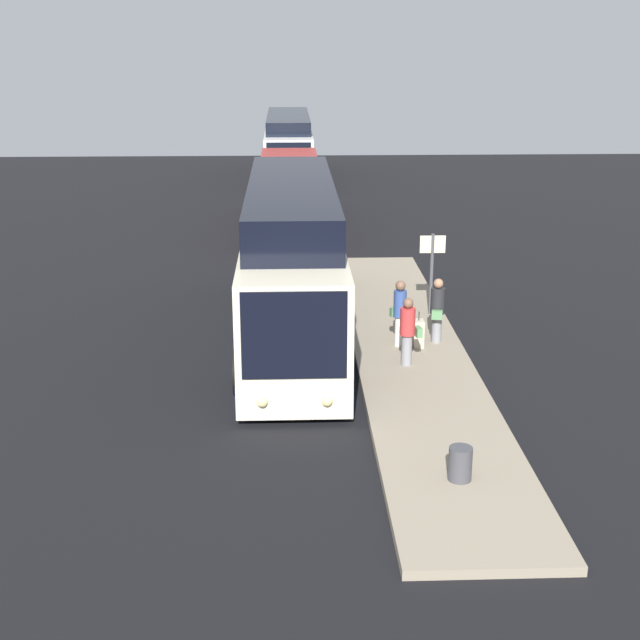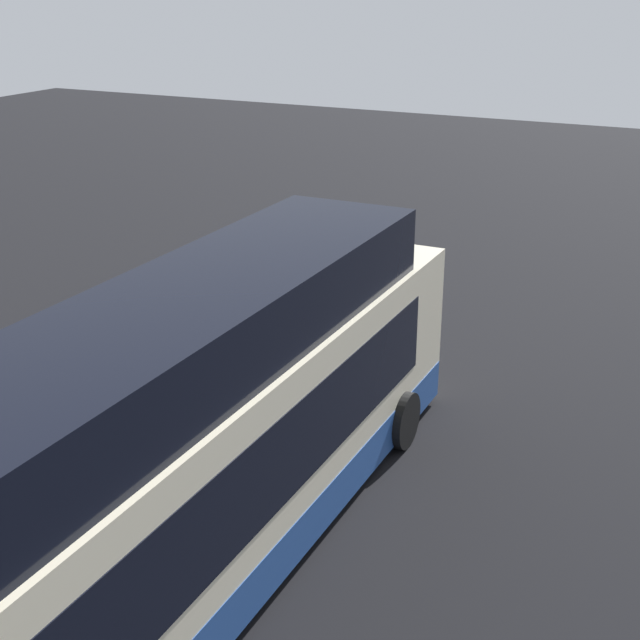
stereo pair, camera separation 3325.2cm
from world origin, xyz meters
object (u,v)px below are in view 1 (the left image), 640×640
object	(u,v)px
bus_second	(290,195)
passenger_boarding	(437,308)
sign_post	(432,263)
passenger_with_bags	(400,310)
bus_third	(288,150)
passenger_waiting	(408,329)
trash_bin	(460,464)
suitcase	(418,333)
bus_lead	(292,269)

from	to	relation	value
bus_second	passenger_boarding	xyz separation A→B (m)	(15.87, 3.84, -0.25)
sign_post	passenger_with_bags	bearing A→B (deg)	-24.71
bus_second	bus_third	xyz separation A→B (m)	(-13.62, -0.00, 0.26)
sign_post	passenger_boarding	bearing A→B (deg)	-5.13
passenger_with_bags	sign_post	xyz separation A→B (m)	(-2.75, 1.26, 0.56)
passenger_with_bags	bus_third	bearing A→B (deg)	77.54
bus_third	passenger_waiting	distance (m)	31.29
passenger_waiting	trash_bin	bearing A→B (deg)	-9.66
trash_bin	sign_post	bearing A→B (deg)	174.20
passenger_boarding	trash_bin	distance (m)	7.76
bus_third	passenger_with_bags	xyz separation A→B (m)	(29.74, 2.80, -0.47)
bus_second	bus_third	world-z (taller)	bus_third
passenger_boarding	suitcase	xyz separation A→B (m)	(0.35, -0.54, -0.58)
bus_lead	sign_post	world-z (taller)	bus_lead
bus_lead	sign_post	size ratio (longest dim) A/B	5.18
bus_second	passenger_waiting	size ratio (longest dim) A/B	6.15
bus_third	passenger_boarding	bearing A→B (deg)	7.43
bus_second	suitcase	world-z (taller)	bus_second
suitcase	bus_third	bearing A→B (deg)	-173.68
sign_post	trash_bin	world-z (taller)	sign_post
bus_lead	bus_second	bearing A→B (deg)	-180.00
bus_lead	passenger_with_bags	size ratio (longest dim) A/B	6.98
suitcase	bus_second	bearing A→B (deg)	-168.48
suitcase	sign_post	size ratio (longest dim) A/B	0.40
bus_lead	bus_third	xyz separation A→B (m)	(-28.14, -0.00, -0.25)
bus_lead	bus_second	world-z (taller)	bus_lead
bus_lead	suitcase	size ratio (longest dim) A/B	12.84
passenger_boarding	trash_bin	bearing A→B (deg)	94.66
passenger_with_bags	suitcase	world-z (taller)	passenger_with_bags
bus_lead	bus_third	world-z (taller)	bus_lead
bus_second	sign_post	distance (m)	13.98
passenger_waiting	passenger_with_bags	bearing A→B (deg)	169.92
bus_third	sign_post	size ratio (longest dim) A/B	5.12
bus_lead	passenger_waiting	xyz separation A→B (m)	(3.01, 2.84, -0.77)
passenger_boarding	suitcase	size ratio (longest dim) A/B	1.81
passenger_boarding	suitcase	bearing A→B (deg)	43.92
passenger_with_bags	suitcase	size ratio (longest dim) A/B	1.84
passenger_boarding	suitcase	world-z (taller)	passenger_boarding
trash_bin	bus_lead	bearing A→B (deg)	-161.44
suitcase	trash_bin	xyz separation A→B (m)	(7.33, -0.27, -0.04)
passenger_boarding	bus_third	bearing A→B (deg)	-71.90
bus_third	trash_bin	distance (m)	37.32
passenger_boarding	passenger_waiting	distance (m)	1.94
bus_third	passenger_waiting	size ratio (longest dim) A/B	7.11
passenger_boarding	sign_post	bearing A→B (deg)	-84.46
bus_lead	passenger_boarding	xyz separation A→B (m)	(1.35, 3.84, -0.76)
passenger_waiting	passenger_with_bags	xyz separation A→B (m)	(-1.41, -0.04, 0.05)
suitcase	trash_bin	world-z (taller)	suitcase
bus_second	passenger_boarding	distance (m)	16.33
bus_third	passenger_waiting	xyz separation A→B (m)	(31.15, 2.84, -0.52)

